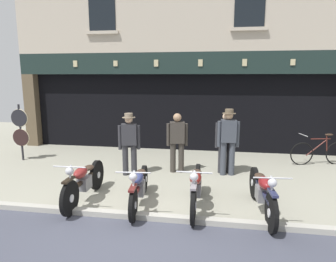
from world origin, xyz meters
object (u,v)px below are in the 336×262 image
motorcycle_center (196,187)px  assistant_far_right (226,140)px  tyre_sign_pole (20,128)px  motorcycle_left (84,181)px  advert_board_far (268,97)px  leaning_bicycle (320,152)px  motorcycle_center_right (262,191)px  motorcycle_center_left (139,186)px  advert_board_near (230,99)px  salesman_left (129,141)px  shopkeeper_center (177,140)px  salesman_right (228,139)px

motorcycle_center → assistant_far_right: bearing=-105.3°
tyre_sign_pole → motorcycle_left: bearing=-38.8°
advert_board_far → leaning_bicycle: (1.33, -1.20, -1.50)m
motorcycle_center_right → tyre_sign_pole: tyre_sign_pole is taller
motorcycle_left → motorcycle_center: same height
motorcycle_center_left → assistant_far_right: 2.97m
motorcycle_center_right → advert_board_near: (-0.47, 4.74, 1.36)m
motorcycle_left → leaning_bicycle: 6.64m
salesman_left → leaning_bicycle: salesman_left is taller
motorcycle_center_right → salesman_left: bearing=-34.1°
shopkeeper_center → assistant_far_right: 1.27m
assistant_far_right → salesman_left: bearing=1.5°
motorcycle_center → salesman_left: (-1.83, 1.72, 0.46)m
salesman_right → assistant_far_right: bearing=-78.9°
motorcycle_center_right → motorcycle_left: bearing=-4.1°
salesman_left → leaning_bicycle: size_ratio=0.95×
motorcycle_center → advert_board_near: bearing=-99.7°
advert_board_near → assistant_far_right: bearing=-93.7°
motorcycle_center_left → advert_board_far: (3.12, 4.78, 1.46)m
assistant_far_right → advert_board_far: size_ratio=1.79×
motorcycle_left → tyre_sign_pole: (-3.20, 2.58, 0.55)m
motorcycle_center_left → tyre_sign_pole: 5.11m
motorcycle_center_left → tyre_sign_pole: size_ratio=1.15×
shopkeeper_center → leaning_bicycle: 4.25m
salesman_right → motorcycle_center_right: bearing=98.5°
salesman_left → shopkeeper_center: (1.18, 0.43, -0.02)m
tyre_sign_pole → leaning_bicycle: bearing=6.3°
assistant_far_right → tyre_sign_pole: size_ratio=0.94×
motorcycle_left → advert_board_far: (4.28, 4.75, 1.43)m
tyre_sign_pole → leaning_bicycle: tyre_sign_pole is taller
motorcycle_center_left → shopkeeper_center: bearing=-107.4°
motorcycle_left → motorcycle_center_left: (1.16, -0.03, -0.02)m
motorcycle_left → shopkeeper_center: size_ratio=1.26×
motorcycle_left → motorcycle_center: (2.27, 0.05, 0.00)m
shopkeeper_center → assistant_far_right: bearing=176.8°
shopkeeper_center → salesman_right: 1.32m
motorcycle_left → motorcycle_center_right: motorcycle_left is taller
motorcycle_left → salesman_left: salesman_left is taller
salesman_left → advert_board_far: size_ratio=1.81×
motorcycle_center → shopkeeper_center: (-0.65, 2.15, 0.44)m
motorcycle_left → advert_board_far: size_ratio=2.23×
motorcycle_center_left → salesman_right: 2.88m
assistant_far_right → shopkeeper_center: bearing=-5.0°
advert_board_far → salesman_left: bearing=-142.1°
motorcycle_left → salesman_left: (0.44, 1.77, 0.46)m
salesman_left → advert_board_near: 4.06m
assistant_far_right → tyre_sign_pole: bearing=-14.0°
advert_board_near → advert_board_far: advert_board_far is taller
motorcycle_center → tyre_sign_pole: size_ratio=1.18×
motorcycle_center → salesman_left: size_ratio=1.25×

